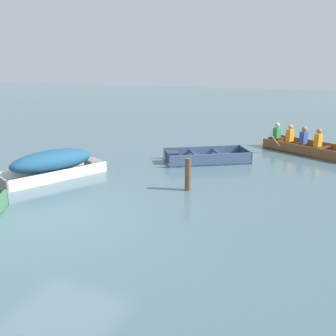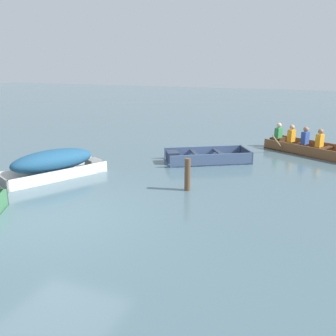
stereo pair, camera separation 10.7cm
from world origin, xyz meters
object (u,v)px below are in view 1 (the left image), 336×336
rowboat_wooden_brown_with_crew (303,145)px  mooring_post (188,174)px  skiff_white_near_moored (53,163)px  skiff_slate_blue_mid_moored (203,158)px

rowboat_wooden_brown_with_crew → mooring_post: bearing=-114.5°
skiff_white_near_moored → mooring_post: size_ratio=3.62×
mooring_post → rowboat_wooden_brown_with_crew: bearing=65.5°
skiff_white_near_moored → skiff_slate_blue_mid_moored: bearing=43.6°
rowboat_wooden_brown_with_crew → skiff_slate_blue_mid_moored: bearing=-138.0°
skiff_white_near_moored → skiff_slate_blue_mid_moored: skiff_white_near_moored is taller
skiff_white_near_moored → mooring_post: bearing=5.5°
skiff_slate_blue_mid_moored → rowboat_wooden_brown_with_crew: size_ratio=0.86×
skiff_white_near_moored → rowboat_wooden_brown_with_crew: 8.67m
skiff_slate_blue_mid_moored → skiff_white_near_moored: bearing=-136.4°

